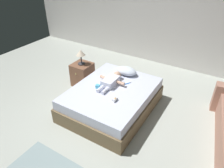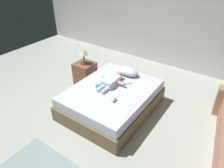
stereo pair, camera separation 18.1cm
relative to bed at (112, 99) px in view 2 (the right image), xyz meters
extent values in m
plane|color=#A9AEA5|center=(-0.02, -0.63, -0.22)|extent=(8.00, 8.00, 0.00)
cube|color=silver|center=(-0.02, 2.37, 1.16)|extent=(8.00, 0.12, 2.77)
cube|color=brown|center=(0.00, 0.00, -0.08)|extent=(1.34, 1.71, 0.27)
cube|color=silver|center=(0.00, 0.00, 0.14)|extent=(1.29, 1.64, 0.18)
ellipsoid|color=silver|center=(-0.03, 0.59, 0.31)|extent=(0.43, 0.26, 0.15)
cube|color=silver|center=(-0.10, 0.11, 0.30)|extent=(0.21, 0.35, 0.13)
sphere|color=tan|center=(-0.10, 0.35, 0.31)|extent=(0.15, 0.15, 0.15)
cylinder|color=tan|center=(-0.27, 0.16, 0.30)|extent=(0.17, 0.08, 0.06)
cylinder|color=tan|center=(0.08, 0.16, 0.30)|extent=(0.16, 0.06, 0.06)
cylinder|color=silver|center=(-0.15, -0.15, 0.26)|extent=(0.06, 0.18, 0.06)
cylinder|color=silver|center=(-0.04, -0.15, 0.26)|extent=(0.06, 0.18, 0.06)
cube|color=#388AEC|center=(0.15, 0.29, 0.24)|extent=(0.07, 0.12, 0.01)
cube|color=white|center=(0.19, 0.34, 0.25)|extent=(0.02, 0.03, 0.01)
cube|color=brown|center=(-1.00, 0.40, 0.03)|extent=(0.39, 0.39, 0.51)
sphere|color=tan|center=(-1.00, 0.19, 0.14)|extent=(0.03, 0.03, 0.03)
cylinder|color=#333338|center=(-1.00, 0.40, 0.30)|extent=(0.15, 0.15, 0.02)
cylinder|color=#333338|center=(-1.00, 0.40, 0.40)|extent=(0.02, 0.02, 0.18)
cone|color=beige|center=(-1.00, 0.40, 0.55)|extent=(0.19, 0.19, 0.12)
cube|color=#4CB1D8|center=(-0.23, -0.11, 0.26)|extent=(0.08, 0.08, 0.06)
cylinder|color=white|center=(0.23, -0.28, 0.26)|extent=(0.06, 0.10, 0.05)
cone|color=#EFAE6B|center=(0.23, -0.28, 0.30)|extent=(0.04, 0.04, 0.02)
camera|label=1|loc=(1.60, -2.61, 2.26)|focal=33.26mm
camera|label=2|loc=(1.75, -2.51, 2.26)|focal=33.26mm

